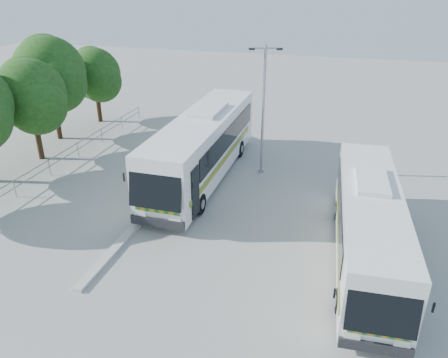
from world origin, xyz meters
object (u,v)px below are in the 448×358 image
(tree_far_e, at_px, (95,74))
(coach_main, at_px, (203,145))
(tree_far_d, at_px, (50,73))
(lamppost, at_px, (263,106))
(coach_adjacent, at_px, (368,224))
(tree_far_c, at_px, (31,95))

(tree_far_e, bearing_deg, coach_main, -34.42)
(tree_far_d, height_order, lamppost, lamppost)
(coach_main, distance_m, coach_adjacent, 10.97)
(coach_adjacent, bearing_deg, coach_main, 143.83)
(tree_far_e, relative_size, coach_adjacent, 0.52)
(tree_far_e, xyz_separation_m, coach_adjacent, (20.84, -13.91, -2.16))
(coach_adjacent, distance_m, lamppost, 10.04)
(coach_adjacent, bearing_deg, lamppost, 125.19)
(lamppost, bearing_deg, tree_far_d, 158.23)
(tree_far_d, height_order, tree_far_e, tree_far_d)
(coach_adjacent, xyz_separation_m, lamppost, (-6.06, 7.61, 2.46))
(tree_far_d, height_order, coach_adjacent, tree_far_d)
(tree_far_d, bearing_deg, coach_main, -15.73)
(tree_far_c, bearing_deg, tree_far_e, 93.54)
(tree_far_e, distance_m, coach_main, 14.22)
(tree_far_d, xyz_separation_m, tree_far_e, (0.68, 4.50, -0.93))
(tree_far_c, bearing_deg, coach_main, 1.20)
(tree_far_d, distance_m, coach_main, 13.09)
(tree_far_c, distance_m, tree_far_d, 3.93)
(coach_adjacent, bearing_deg, tree_far_e, 142.94)
(coach_adjacent, bearing_deg, tree_far_d, 153.04)
(coach_main, bearing_deg, coach_adjacent, -32.67)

